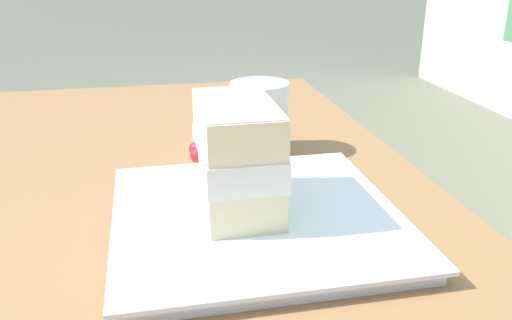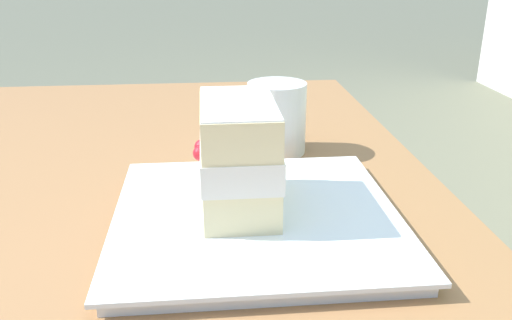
{
  "view_description": "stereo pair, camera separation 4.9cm",
  "coord_description": "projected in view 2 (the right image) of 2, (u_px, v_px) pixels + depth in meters",
  "views": [
    {
      "loc": [
        -0.25,
        -0.16,
        0.97
      ],
      "look_at": [
        0.2,
        -0.26,
        0.79
      ],
      "focal_mm": 37.91,
      "sensor_mm": 36.0,
      "label": 1
    },
    {
      "loc": [
        -0.25,
        -0.21,
        0.97
      ],
      "look_at": [
        0.2,
        -0.26,
        0.79
      ],
      "focal_mm": 37.91,
      "sensor_mm": 36.0,
      "label": 2
    }
  ],
  "objects": [
    {
      "name": "dessert_plate",
      "position": [
        256.0,
        218.0,
        0.51
      ],
      "size": [
        0.27,
        0.27,
        0.02
      ],
      "color": "white",
      "rests_on": "patio_table"
    },
    {
      "name": "cake_slice",
      "position": [
        238.0,
        155.0,
        0.5
      ],
      "size": [
        0.12,
        0.08,
        0.1
      ],
      "color": "beige",
      "rests_on": "dessert_plate"
    },
    {
      "name": "coffee_cup",
      "position": [
        277.0,
        117.0,
        0.69
      ],
      "size": [
        0.07,
        0.07,
        0.09
      ],
      "color": "silver",
      "rests_on": "patio_table"
    }
  ]
}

